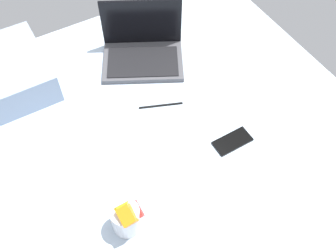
# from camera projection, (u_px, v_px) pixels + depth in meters

# --- Properties ---
(bed_mattress) EXTENTS (1.80, 1.40, 0.18)m
(bed_mattress) POSITION_uv_depth(u_px,v_px,m) (125.00, 158.00, 1.47)
(bed_mattress) COLOR silver
(bed_mattress) RESTS_ON ground
(laptop) EXTENTS (0.40, 0.36, 0.23)m
(laptop) POSITION_uv_depth(u_px,v_px,m) (143.00, 50.00, 1.62)
(laptop) COLOR #4C4C51
(laptop) RESTS_ON bed_mattress
(snack_cup) EXTENTS (0.10, 0.10, 0.15)m
(snack_cup) POSITION_uv_depth(u_px,v_px,m) (126.00, 218.00, 1.17)
(snack_cup) COLOR silver
(snack_cup) RESTS_ON bed_mattress
(cell_phone) EXTENTS (0.14, 0.07, 0.01)m
(cell_phone) POSITION_uv_depth(u_px,v_px,m) (232.00, 141.00, 1.40)
(cell_phone) COLOR black
(cell_phone) RESTS_ON bed_mattress
(charger_cable) EXTENTS (0.16, 0.07, 0.01)m
(charger_cable) POSITION_uv_depth(u_px,v_px,m) (161.00, 105.00, 1.50)
(charger_cable) COLOR black
(charger_cable) RESTS_ON bed_mattress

